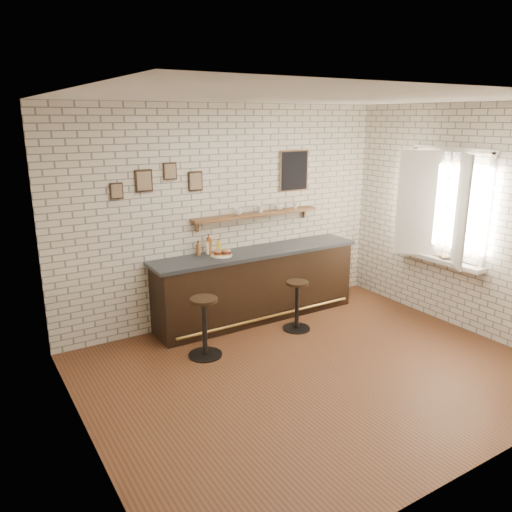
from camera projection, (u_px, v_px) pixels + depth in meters
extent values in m
plane|color=brown|center=(314.00, 371.00, 5.72)|extent=(5.00, 5.00, 0.00)
cube|color=black|center=(257.00, 286.00, 7.13)|extent=(3.00, 0.58, 0.96)
cube|color=#2D333A|center=(257.00, 252.00, 7.00)|extent=(3.10, 0.62, 0.05)
cylinder|color=olive|center=(269.00, 317.00, 6.97)|extent=(2.79, 0.04, 0.04)
cylinder|color=white|center=(222.00, 255.00, 6.71)|extent=(0.28, 0.28, 0.01)
cylinder|color=#EFB454|center=(224.00, 254.00, 6.77)|extent=(0.05, 0.05, 0.00)
cylinder|color=#EFB454|center=(223.00, 255.00, 6.72)|extent=(0.05, 0.05, 0.00)
cylinder|color=#EFB454|center=(212.00, 255.00, 6.72)|extent=(0.06, 0.06, 0.00)
cylinder|color=#EFB454|center=(223.00, 254.00, 6.76)|extent=(0.06, 0.06, 0.00)
cylinder|color=#EFB454|center=(216.00, 257.00, 6.63)|extent=(0.06, 0.06, 0.00)
cylinder|color=#EFB454|center=(226.00, 254.00, 6.75)|extent=(0.04, 0.04, 0.00)
cylinder|color=#EFB454|center=(223.00, 256.00, 6.67)|extent=(0.05, 0.05, 0.00)
cylinder|color=#EFB454|center=(216.00, 257.00, 6.61)|extent=(0.04, 0.04, 0.00)
cylinder|color=#EFB454|center=(211.00, 256.00, 6.65)|extent=(0.05, 0.05, 0.00)
cylinder|color=#EFB454|center=(226.00, 255.00, 6.70)|extent=(0.06, 0.06, 0.00)
cylinder|color=#EFB454|center=(214.00, 255.00, 6.68)|extent=(0.04, 0.04, 0.00)
cylinder|color=#EFB454|center=(225.00, 255.00, 6.72)|extent=(0.05, 0.05, 0.00)
cylinder|color=#EFB454|center=(224.00, 254.00, 6.75)|extent=(0.05, 0.05, 0.00)
cylinder|color=#EFB454|center=(224.00, 255.00, 6.71)|extent=(0.05, 0.05, 0.00)
cylinder|color=brown|center=(198.00, 250.00, 6.72)|extent=(0.06, 0.06, 0.15)
cylinder|color=brown|center=(198.00, 243.00, 6.70)|extent=(0.02, 0.02, 0.03)
cylinder|color=black|center=(198.00, 241.00, 6.69)|extent=(0.02, 0.02, 0.01)
cylinder|color=white|center=(208.00, 248.00, 6.79)|extent=(0.06, 0.06, 0.17)
cylinder|color=white|center=(208.00, 240.00, 6.76)|extent=(0.02, 0.02, 0.04)
cylinder|color=black|center=(208.00, 238.00, 6.76)|extent=(0.02, 0.02, 0.01)
cylinder|color=#A54F1A|center=(209.00, 246.00, 6.80)|extent=(0.07, 0.07, 0.21)
cylinder|color=#A54F1A|center=(209.00, 237.00, 6.76)|extent=(0.02, 0.02, 0.05)
cylinder|color=black|center=(209.00, 235.00, 6.75)|extent=(0.03, 0.03, 0.01)
cylinder|color=gold|center=(219.00, 247.00, 6.88)|extent=(0.06, 0.06, 0.14)
cylinder|color=gold|center=(219.00, 241.00, 6.86)|extent=(0.03, 0.03, 0.03)
cylinder|color=maroon|center=(218.00, 240.00, 6.85)|extent=(0.03, 0.03, 0.01)
cylinder|color=black|center=(205.00, 355.00, 6.10)|extent=(0.41, 0.41, 0.02)
cylinder|color=black|center=(205.00, 328.00, 6.00)|extent=(0.06, 0.06, 0.68)
cylinder|color=black|center=(204.00, 300.00, 5.90)|extent=(0.44, 0.44, 0.04)
cylinder|color=black|center=(296.00, 328.00, 6.86)|extent=(0.38, 0.38, 0.02)
cylinder|color=black|center=(297.00, 306.00, 6.78)|extent=(0.06, 0.06, 0.63)
cylinder|color=black|center=(297.00, 283.00, 6.69)|extent=(0.40, 0.40, 0.04)
cube|color=brown|center=(257.00, 214.00, 7.09)|extent=(2.00, 0.18, 0.04)
cube|color=brown|center=(197.00, 226.00, 6.71)|extent=(0.03, 0.04, 0.16)
cube|color=brown|center=(304.00, 213.00, 7.62)|extent=(0.03, 0.04, 0.16)
imported|color=white|center=(238.00, 212.00, 6.91)|extent=(0.17, 0.17, 0.10)
imported|color=white|center=(260.00, 209.00, 7.10)|extent=(0.14, 0.14, 0.10)
imported|color=white|center=(279.00, 207.00, 7.26)|extent=(0.14, 0.14, 0.09)
imported|color=white|center=(295.00, 206.00, 7.41)|extent=(0.11, 0.11, 0.09)
cube|color=black|center=(144.00, 181.00, 6.19)|extent=(0.22, 0.02, 0.28)
cube|color=black|center=(170.00, 171.00, 6.34)|extent=(0.18, 0.02, 0.22)
cube|color=black|center=(195.00, 181.00, 6.56)|extent=(0.20, 0.02, 0.26)
cube|color=black|center=(116.00, 191.00, 6.04)|extent=(0.16, 0.02, 0.20)
cube|color=black|center=(294.00, 171.00, 7.35)|extent=(0.46, 0.02, 0.56)
cube|color=white|center=(439.00, 259.00, 6.94)|extent=(0.20, 1.35, 0.06)
cube|color=white|center=(454.00, 150.00, 6.58)|extent=(0.05, 1.30, 0.06)
cube|color=white|center=(442.00, 259.00, 6.98)|extent=(0.05, 1.30, 0.06)
cube|color=white|center=(488.00, 213.00, 6.29)|extent=(0.05, 0.06, 1.50)
cube|color=white|center=(413.00, 200.00, 7.27)|extent=(0.05, 0.06, 1.50)
cube|color=white|center=(460.00, 210.00, 6.46)|extent=(0.40, 0.46, 1.46)
cube|color=white|center=(423.00, 204.00, 6.95)|extent=(0.40, 0.46, 1.46)
imported|color=tan|center=(439.00, 257.00, 6.91)|extent=(0.20, 0.26, 0.02)
imported|color=tan|center=(440.00, 256.00, 6.90)|extent=(0.25, 0.28, 0.02)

